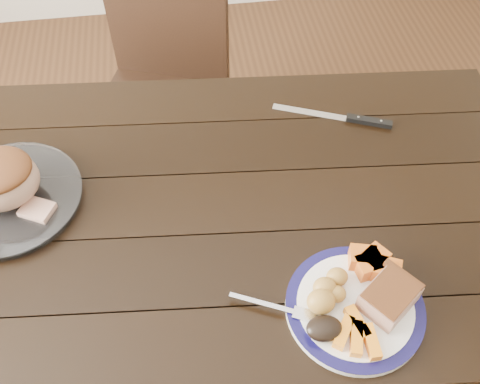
{
  "coord_description": "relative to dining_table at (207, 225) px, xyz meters",
  "views": [
    {
      "loc": [
        -0.03,
        -0.77,
        1.75
      ],
      "look_at": [
        0.08,
        -0.02,
        0.8
      ],
      "focal_mm": 40.0,
      "sensor_mm": 36.0,
      "label": 1
    }
  ],
  "objects": [
    {
      "name": "ground",
      "position": [
        0.0,
        0.0,
        -0.66
      ],
      "size": [
        4.0,
        4.0,
        0.0
      ],
      "primitive_type": "plane",
      "color": "#472B16",
      "rests_on": "ground"
    },
    {
      "name": "dining_table",
      "position": [
        0.0,
        0.0,
        0.0
      ],
      "size": [
        1.67,
        1.04,
        0.75
      ],
      "rotation": [
        0.0,
        0.0,
        -0.09
      ],
      "color": "black",
      "rests_on": "ground"
    },
    {
      "name": "chair_far",
      "position": [
        -0.09,
        0.73,
        -0.13
      ],
      "size": [
        0.54,
        0.55,
        0.93
      ],
      "rotation": [
        0.0,
        0.0,
        2.79
      ],
      "color": "black",
      "rests_on": "ground"
    },
    {
      "name": "dinner_plate",
      "position": [
        0.27,
        -0.32,
        0.1
      ],
      "size": [
        0.28,
        0.28,
        0.02
      ],
      "primitive_type": "cylinder",
      "color": "white",
      "rests_on": "dining_table"
    },
    {
      "name": "plate_rim",
      "position": [
        0.27,
        -0.32,
        0.11
      ],
      "size": [
        0.28,
        0.28,
        0.02
      ],
      "primitive_type": "torus",
      "color": "#0F0C3D",
      "rests_on": "dinner_plate"
    },
    {
      "name": "serving_platter",
      "position": [
        -0.45,
        0.07,
        0.1
      ],
      "size": [
        0.33,
        0.33,
        0.02
      ],
      "primitive_type": "cylinder",
      "color": "white",
      "rests_on": "dining_table"
    },
    {
      "name": "pork_slice",
      "position": [
        0.33,
        -0.32,
        0.14
      ],
      "size": [
        0.13,
        0.13,
        0.05
      ],
      "primitive_type": "cube",
      "rotation": [
        0.0,
        0.0,
        0.65
      ],
      "color": "tan",
      "rests_on": "dinner_plate"
    },
    {
      "name": "roasted_potatoes",
      "position": [
        0.22,
        -0.29,
        0.13
      ],
      "size": [
        0.1,
        0.1,
        0.05
      ],
      "color": "gold",
      "rests_on": "dinner_plate"
    },
    {
      "name": "carrot_batons",
      "position": [
        0.25,
        -0.38,
        0.12
      ],
      "size": [
        0.09,
        0.11,
        0.02
      ],
      "color": "orange",
      "rests_on": "dinner_plate"
    },
    {
      "name": "pumpkin_wedges",
      "position": [
        0.33,
        -0.24,
        0.13
      ],
      "size": [
        0.11,
        0.1,
        0.04
      ],
      "color": "orange",
      "rests_on": "dinner_plate"
    },
    {
      "name": "dark_mushroom",
      "position": [
        0.19,
        -0.36,
        0.13
      ],
      "size": [
        0.07,
        0.05,
        0.03
      ],
      "primitive_type": "ellipsoid",
      "color": "black",
      "rests_on": "dinner_plate"
    },
    {
      "name": "fork",
      "position": [
        0.12,
        -0.3,
        0.11
      ],
      "size": [
        0.17,
        0.09,
        0.0
      ],
      "rotation": [
        0.0,
        0.0,
        -0.43
      ],
      "color": "silver",
      "rests_on": "dinner_plate"
    },
    {
      "name": "cut_slice",
      "position": [
        -0.38,
        0.01,
        0.12
      ],
      "size": [
        0.09,
        0.08,
        0.02
      ],
      "primitive_type": "cube",
      "rotation": [
        0.0,
        0.0,
        -0.47
      ],
      "color": "tan",
      "rests_on": "serving_platter"
    },
    {
      "name": "carving_knife",
      "position": [
        0.42,
        0.22,
        0.1
      ],
      "size": [
        0.3,
        0.14,
        0.01
      ],
      "rotation": [
        0.0,
        0.0,
        -0.39
      ],
      "color": "silver",
      "rests_on": "dining_table"
    }
  ]
}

